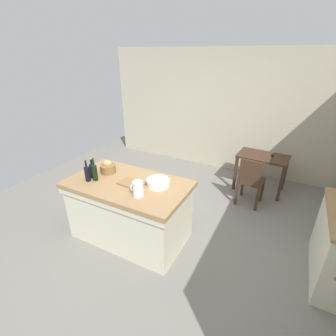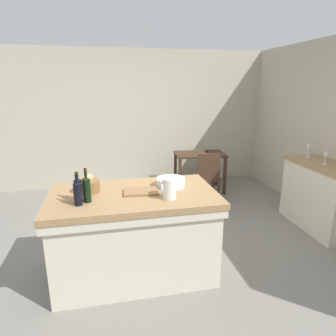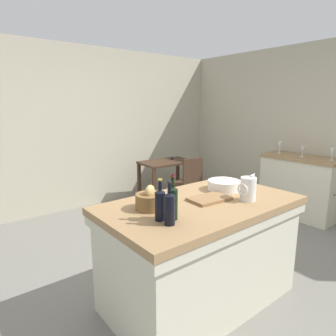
{
  "view_description": "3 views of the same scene",
  "coord_description": "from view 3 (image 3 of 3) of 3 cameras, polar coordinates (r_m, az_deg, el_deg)",
  "views": [
    {
      "loc": [
        1.47,
        -2.73,
        2.5
      ],
      "look_at": [
        -0.03,
        0.13,
        0.95
      ],
      "focal_mm": 26.08,
      "sensor_mm": 36.0,
      "label": 1
    },
    {
      "loc": [
        -0.58,
        -3.18,
        1.93
      ],
      "look_at": [
        0.15,
        0.25,
        0.95
      ],
      "focal_mm": 31.32,
      "sensor_mm": 36.0,
      "label": 2
    },
    {
      "loc": [
        -2.02,
        -2.08,
        1.69
      ],
      "look_at": [
        -0.04,
        0.41,
        1.0
      ],
      "focal_mm": 31.66,
      "sensor_mm": 36.0,
      "label": 3
    }
  ],
  "objects": [
    {
      "name": "pitcher",
      "position": [
        2.54,
        15.15,
        -3.86
      ],
      "size": [
        0.17,
        0.13,
        0.24
      ],
      "color": "white",
      "rests_on": "island_table"
    },
    {
      "name": "wine_glass_left",
      "position": [
        4.82,
        24.49,
        3.21
      ],
      "size": [
        0.07,
        0.07,
        0.15
      ],
      "color": "white",
      "rests_on": "side_cabinet"
    },
    {
      "name": "wall_back",
      "position": [
        5.11,
        -15.3,
        7.36
      ],
      "size": [
        5.32,
        0.12,
        2.6
      ],
      "primitive_type": "cube",
      "color": "#B2AA93",
      "rests_on": "ground"
    },
    {
      "name": "cutting_board",
      "position": [
        2.51,
        7.96,
        -5.89
      ],
      "size": [
        0.35,
        0.24,
        0.02
      ],
      "primitive_type": "cube",
      "rotation": [
        0.0,
        0.0,
        -0.07
      ],
      "color": "olive",
      "rests_on": "island_table"
    },
    {
      "name": "wall_right",
      "position": [
        5.08,
        27.34,
        6.42
      ],
      "size": [
        0.12,
        5.2,
        2.6
      ],
      "primitive_type": "cube",
      "color": "#B2AA93",
      "rests_on": "ground"
    },
    {
      "name": "bread_basket",
      "position": [
        2.27,
        -3.49,
        -6.22
      ],
      "size": [
        0.22,
        0.22,
        0.19
      ],
      "color": "brown",
      "rests_on": "island_table"
    },
    {
      "name": "side_cabinet",
      "position": [
        4.94,
        23.95,
        -3.25
      ],
      "size": [
        0.52,
        1.13,
        0.93
      ],
      "color": "#99754C",
      "rests_on": "ground"
    },
    {
      "name": "wine_bottle_dark",
      "position": [
        2.05,
        0.88,
        -6.49
      ],
      "size": [
        0.07,
        0.07,
        0.32
      ],
      "color": "black",
      "rests_on": "island_table"
    },
    {
      "name": "island_table",
      "position": [
        2.63,
        6.27,
        -15.09
      ],
      "size": [
        1.66,
        0.95,
        0.9
      ],
      "color": "#99754C",
      "rests_on": "ground"
    },
    {
      "name": "wine_glass_far_left",
      "position": [
        4.69,
        29.07,
        2.76
      ],
      "size": [
        0.07,
        0.07,
        0.18
      ],
      "color": "white",
      "rests_on": "side_cabinet"
    },
    {
      "name": "ground_plane",
      "position": [
        3.35,
        5.12,
        -18.16
      ],
      "size": [
        6.76,
        6.76,
        0.0
      ],
      "primitive_type": "plane",
      "color": "slate"
    },
    {
      "name": "wine_bottle_green",
      "position": [
        1.96,
        0.31,
        -7.6
      ],
      "size": [
        0.07,
        0.07,
        0.3
      ],
      "color": "black",
      "rests_on": "island_table"
    },
    {
      "name": "wine_bottle_amber",
      "position": [
        2.03,
        -1.55,
        -6.9
      ],
      "size": [
        0.07,
        0.07,
        0.29
      ],
      "color": "black",
      "rests_on": "island_table"
    },
    {
      "name": "writing_desk",
      "position": [
        5.13,
        -0.24,
        0.04
      ],
      "size": [
        0.94,
        0.62,
        0.78
      ],
      "color": "#3D281C",
      "rests_on": "ground"
    },
    {
      "name": "wooden_chair",
      "position": [
        4.64,
        3.87,
        -2.9
      ],
      "size": [
        0.44,
        0.44,
        0.9
      ],
      "color": "#3D281C",
      "rests_on": "ground"
    },
    {
      "name": "wash_bowl",
      "position": [
        2.82,
        10.74,
        -3.26
      ],
      "size": [
        0.3,
        0.3,
        0.09
      ],
      "primitive_type": "cylinder",
      "color": "white",
      "rests_on": "island_table"
    },
    {
      "name": "wine_glass_middle",
      "position": [
        5.03,
        20.74,
        4.13
      ],
      "size": [
        0.07,
        0.07,
        0.19
      ],
      "color": "white",
      "rests_on": "side_cabinet"
    }
  ]
}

